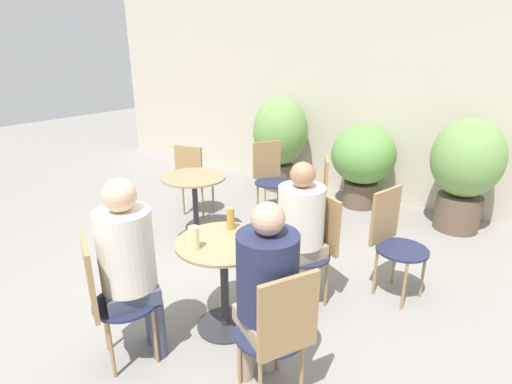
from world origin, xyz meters
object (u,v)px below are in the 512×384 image
object	(u,v)px
seated_person_2	(299,225)
beer_glass_1	(244,241)
bistro_chair_2	(315,241)
bistro_chair_5	(269,172)
bistro_chair_0	(108,292)
cafe_table_far	(195,194)
seated_person_1	(266,285)
cafe_table_near	(224,267)
seated_person_0	(129,258)
bistro_chair_3	(317,191)
bistro_chair_4	(393,234)
potted_plant_2	(466,167)
beer_glass_0	(194,238)
beer_glass_2	(230,219)
bistro_chair_6	(193,174)
bistro_chair_1	(279,328)
potted_plant_0	(280,136)
potted_plant_1	(363,159)

from	to	relation	value
seated_person_2	beer_glass_1	size ratio (longest dim) A/B	8.04
bistro_chair_2	bistro_chair_5	distance (m)	1.89
bistro_chair_0	bistro_chair_5	bearing A→B (deg)	-50.16
cafe_table_far	seated_person_1	bearing A→B (deg)	-35.56
cafe_table_near	seated_person_0	xyz separation A→B (m)	(-0.29, -0.56, 0.24)
bistro_chair_3	bistro_chair_4	bearing A→B (deg)	32.27
bistro_chair_5	potted_plant_2	world-z (taller)	potted_plant_2
beer_glass_0	bistro_chair_0	bearing A→B (deg)	-119.03
seated_person_1	beer_glass_2	size ratio (longest dim) A/B	7.39
bistro_chair_6	beer_glass_0	bearing A→B (deg)	120.51
bistro_chair_3	bistro_chair_1	bearing A→B (deg)	-5.25
cafe_table_far	bistro_chair_6	world-z (taller)	bistro_chair_6
bistro_chair_2	potted_plant_0	bearing A→B (deg)	155.28
bistro_chair_5	potted_plant_0	size ratio (longest dim) A/B	0.67
seated_person_0	potted_plant_0	size ratio (longest dim) A/B	0.94
bistro_chair_0	bistro_chair_5	distance (m)	2.80
seated_person_1	seated_person_2	size ratio (longest dim) A/B	1.02
seated_person_2	beer_glass_0	bearing A→B (deg)	-88.90
bistro_chair_1	bistro_chair_3	size ratio (longest dim) A/B	1.00
cafe_table_far	bistro_chair_0	xyz separation A→B (m)	(0.85, -1.68, 0.03)
bistro_chair_6	beer_glass_0	world-z (taller)	bistro_chair_6
bistro_chair_5	seated_person_2	world-z (taller)	seated_person_2
bistro_chair_3	potted_plant_1	size ratio (longest dim) A/B	0.85
beer_glass_0	seated_person_2	bearing A→B (deg)	63.69
seated_person_2	seated_person_1	bearing A→B (deg)	-44.96
potted_plant_1	bistro_chair_1	bearing A→B (deg)	-76.14
bistro_chair_1	beer_glass_2	xyz separation A→B (m)	(-0.78, 0.56, 0.26)
seated_person_2	potted_plant_2	bearing A→B (deg)	98.82
bistro_chair_0	potted_plant_0	world-z (taller)	potted_plant_0
seated_person_1	beer_glass_2	world-z (taller)	seated_person_1
bistro_chair_1	bistro_chair_3	bearing A→B (deg)	-130.38
cafe_table_far	seated_person_0	xyz separation A→B (m)	(0.92, -1.54, 0.24)
cafe_table_near	bistro_chair_2	world-z (taller)	bistro_chair_2
bistro_chair_0	seated_person_2	world-z (taller)	seated_person_2
bistro_chair_4	bistro_chair_5	world-z (taller)	same
bistro_chair_1	beer_glass_1	bearing A→B (deg)	-96.78
seated_person_0	potted_plant_2	bearing A→B (deg)	-84.18
cafe_table_far	potted_plant_1	size ratio (longest dim) A/B	0.66
cafe_table_far	bistro_chair_0	distance (m)	1.88
cafe_table_near	beer_glass_2	world-z (taller)	beer_glass_2
seated_person_2	bistro_chair_6	bearing A→B (deg)	-176.49
cafe_table_near	bistro_chair_2	bearing A→B (deg)	62.59
bistro_chair_0	beer_glass_0	size ratio (longest dim) A/B	5.55
seated_person_1	potted_plant_1	size ratio (longest dim) A/B	1.15
cafe_table_near	bistro_chair_1	distance (m)	0.79
bistro_chair_3	seated_person_1	world-z (taller)	seated_person_1
cafe_table_near	seated_person_0	size ratio (longest dim) A/B	0.56
seated_person_1	beer_glass_1	size ratio (longest dim) A/B	8.21
bistro_chair_6	bistro_chair_1	bearing A→B (deg)	129.03
cafe_table_far	potted_plant_1	xyz separation A→B (m)	(1.10, 1.96, 0.13)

